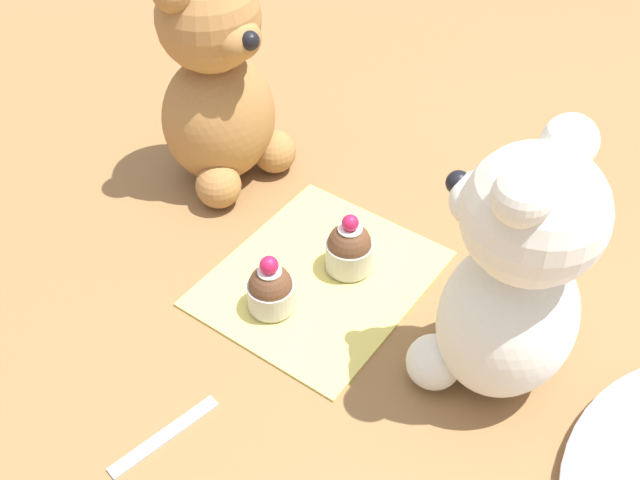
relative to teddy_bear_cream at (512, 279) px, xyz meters
name	(u,v)px	position (x,y,z in m)	size (l,w,h in m)	color
ground_plane	(320,279)	(0.00, -0.19, -0.12)	(4.00, 4.00, 0.00)	olive
knitted_placemat	(320,277)	(0.00, -0.19, -0.12)	(0.23, 0.19, 0.01)	#E0D166
teddy_bear_cream	(512,279)	(0.00, 0.00, 0.00)	(0.13, 0.13, 0.26)	silver
teddy_bear_tan	(218,86)	(-0.08, -0.38, 0.00)	(0.15, 0.14, 0.26)	#A3703D
cupcake_near_cream_bear	(349,248)	(-0.03, -0.18, -0.09)	(0.05, 0.05, 0.07)	#B2ADA3
cupcake_near_tan_bear	(271,289)	(0.06, -0.21, -0.09)	(0.05, 0.05, 0.06)	#B2ADA3
teaspoon	(161,433)	(0.23, -0.20, -0.12)	(0.11, 0.01, 0.01)	silver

